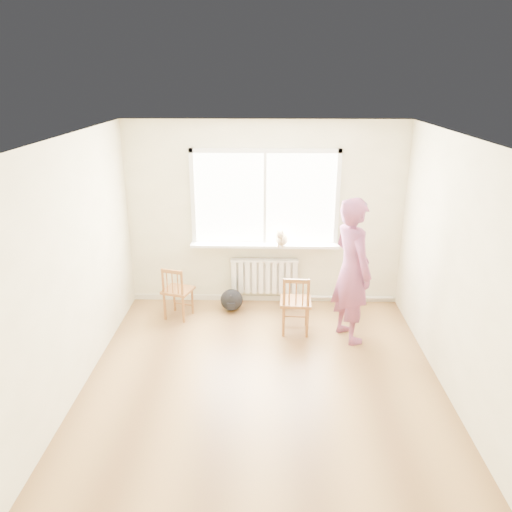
# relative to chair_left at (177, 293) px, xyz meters

# --- Properties ---
(floor) EXTENTS (4.50, 4.50, 0.00)m
(floor) POSITION_rel_chair_left_xyz_m (1.23, -1.62, -0.39)
(floor) COLOR #A17542
(floor) RESTS_ON ground
(ceiling) EXTENTS (4.50, 4.50, 0.00)m
(ceiling) POSITION_rel_chair_left_xyz_m (1.23, -1.62, 2.31)
(ceiling) COLOR white
(ceiling) RESTS_ON back_wall
(back_wall) EXTENTS (4.00, 0.01, 2.70)m
(back_wall) POSITION_rel_chair_left_xyz_m (1.23, 0.63, 0.96)
(back_wall) COLOR #EEE6BE
(back_wall) RESTS_ON ground
(window) EXTENTS (2.12, 0.05, 1.42)m
(window) POSITION_rel_chair_left_xyz_m (1.23, 0.60, 1.27)
(window) COLOR white
(window) RESTS_ON back_wall
(windowsill) EXTENTS (2.15, 0.22, 0.04)m
(windowsill) POSITION_rel_chair_left_xyz_m (1.23, 0.52, 0.54)
(windowsill) COLOR white
(windowsill) RESTS_ON back_wall
(radiator) EXTENTS (1.00, 0.12, 0.55)m
(radiator) POSITION_rel_chair_left_xyz_m (1.23, 0.54, 0.05)
(radiator) COLOR white
(radiator) RESTS_ON back_wall
(heating_pipe) EXTENTS (1.40, 0.04, 0.04)m
(heating_pipe) POSITION_rel_chair_left_xyz_m (2.48, 0.57, -0.31)
(heating_pipe) COLOR silver
(heating_pipe) RESTS_ON back_wall
(baseboard) EXTENTS (4.00, 0.03, 0.08)m
(baseboard) POSITION_rel_chair_left_xyz_m (1.23, 0.61, -0.35)
(baseboard) COLOR beige
(baseboard) RESTS_ON ground
(chair_left) EXTENTS (0.47, 0.46, 0.77)m
(chair_left) POSITION_rel_chair_left_xyz_m (0.00, 0.00, 0.00)
(chair_left) COLOR brown
(chair_left) RESTS_ON floor
(chair_right) EXTENTS (0.42, 0.40, 0.82)m
(chair_right) POSITION_rel_chair_left_xyz_m (1.65, -0.39, 0.02)
(chair_right) COLOR brown
(chair_right) RESTS_ON floor
(person) EXTENTS (0.68, 0.81, 1.89)m
(person) POSITION_rel_chair_left_xyz_m (2.34, -0.50, 0.55)
(person) COLOR #BC3E52
(person) RESTS_ON floor
(cat) EXTENTS (0.23, 0.41, 0.28)m
(cat) POSITION_rel_chair_left_xyz_m (1.47, 0.43, 0.67)
(cat) COLOR beige
(cat) RESTS_ON windowsill
(backpack) EXTENTS (0.40, 0.35, 0.33)m
(backpack) POSITION_rel_chair_left_xyz_m (0.75, 0.26, -0.23)
(backpack) COLOR black
(backpack) RESTS_ON floor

